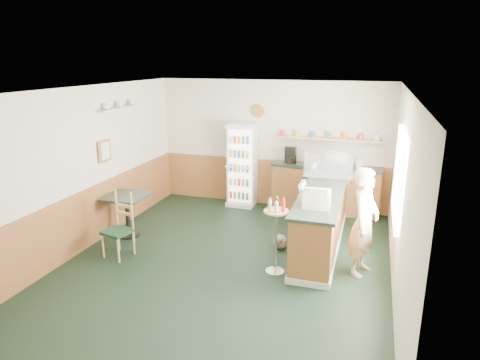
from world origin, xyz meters
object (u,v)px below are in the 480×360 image
at_px(cash_register, 317,199).
at_px(cafe_chair, 120,222).
at_px(drinks_fridge, 242,165).
at_px(shopkeeper, 364,222).
at_px(display_case, 329,165).
at_px(cafe_table, 127,207).
at_px(condiment_stand, 276,226).

relative_size(cash_register, cafe_chair, 0.38).
distance_m(drinks_fridge, cafe_chair, 3.22).
xyz_separation_m(cash_register, shopkeeper, (0.70, 0.05, -0.30)).
relative_size(drinks_fridge, display_case, 2.06).
distance_m(display_case, cafe_chair, 3.79).
bearing_deg(shopkeeper, cafe_table, 104.70).
relative_size(condiment_stand, cafe_chair, 1.07).
bearing_deg(cash_register, drinks_fridge, 125.30).
relative_size(drinks_fridge, cafe_table, 2.32).
bearing_deg(display_case, cash_register, -90.00).
xyz_separation_m(drinks_fridge, condiment_stand, (1.41, -2.84, -0.15)).
height_order(shopkeeper, condiment_stand, shopkeeper).
bearing_deg(cafe_table, drinks_fridge, 57.54).
relative_size(shopkeeper, cafe_chair, 1.52).
bearing_deg(drinks_fridge, cash_register, -52.31).
bearing_deg(cafe_chair, shopkeeper, 20.73).
bearing_deg(cafe_chair, drinks_fridge, 81.67).
relative_size(shopkeeper, condiment_stand, 1.42).
distance_m(drinks_fridge, cafe_table, 2.74).
xyz_separation_m(drinks_fridge, cafe_table, (-1.46, -2.29, -0.35)).
xyz_separation_m(shopkeeper, cafe_chair, (-3.80, -0.53, -0.26)).
relative_size(cash_register, condiment_stand, 0.35).
bearing_deg(display_case, shopkeeper, -65.68).
bearing_deg(condiment_stand, cash_register, 31.02).
bearing_deg(cafe_table, display_case, 22.08).
distance_m(cash_register, cafe_table, 3.46).
height_order(drinks_fridge, cafe_table, drinks_fridge).
height_order(cash_register, condiment_stand, cash_register).
xyz_separation_m(drinks_fridge, cafe_chair, (-1.15, -2.99, -0.34)).
xyz_separation_m(display_case, shopkeeper, (0.70, -1.55, -0.44)).
height_order(drinks_fridge, cash_register, drinks_fridge).
bearing_deg(display_case, drinks_fridge, 154.84).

